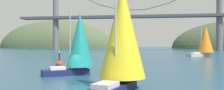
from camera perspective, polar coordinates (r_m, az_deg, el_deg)
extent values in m
plane|color=navy|center=(29.10, -10.11, -7.16)|extent=(360.00, 360.00, 0.00)
ellipsoid|color=#4C5B3D|center=(174.62, -12.40, -0.62)|extent=(78.46, 44.00, 36.85)
cylinder|color=slate|center=(132.42, -12.55, 6.90)|extent=(2.80, 2.80, 36.64)
cylinder|color=slate|center=(126.58, 23.05, 7.15)|extent=(2.80, 2.80, 36.64)
cube|color=#47474C|center=(123.17, 4.83, 6.38)|extent=(114.78, 6.00, 1.20)
cylinder|color=slate|center=(125.11, -0.37, 8.50)|extent=(11.38, 0.50, 3.34)
cylinder|color=slate|center=(123.55, 4.83, 7.93)|extent=(11.25, 0.50, 0.50)
cylinder|color=slate|center=(123.37, 10.11, 8.60)|extent=(11.38, 0.50, 3.34)
cube|color=#B7B2A8|center=(73.36, 19.04, -2.12)|extent=(6.79, 5.01, 0.82)
cube|color=beige|center=(72.57, 18.31, -1.69)|extent=(2.59, 2.32, 0.36)
cylinder|color=#B2B2B7|center=(73.72, 19.46, 1.58)|extent=(0.14, 0.14, 8.69)
cone|color=orange|center=(74.68, 20.33, 1.34)|extent=(5.73, 5.73, 7.48)
cube|color=#191E4C|center=(20.01, 0.05, -9.86)|extent=(3.47, 6.90, 0.61)
cube|color=beige|center=(18.85, -1.46, -9.01)|extent=(1.88, 2.41, 0.36)
cylinder|color=#B2B2B7|center=(20.30, 0.82, 3.52)|extent=(0.14, 0.14, 8.72)
cone|color=yellow|center=(21.65, 2.37, 3.25)|extent=(4.85, 4.85, 8.05)
cube|color=#191E4C|center=(30.73, -10.41, -6.07)|extent=(5.55, 4.38, 0.72)
cube|color=beige|center=(30.46, -12.24, -5.11)|extent=(2.17, 2.02, 0.36)
cylinder|color=#B2B2B7|center=(30.64, -9.42, 1.51)|extent=(0.14, 0.14, 7.40)
cone|color=teal|center=(30.96, -7.23, 1.27)|extent=(4.40, 4.40, 6.53)
sphere|color=red|center=(42.88, -11.79, -4.23)|extent=(1.10, 1.10, 1.10)
cylinder|color=black|center=(42.80, -11.79, -2.83)|extent=(0.20, 0.20, 1.60)
sphere|color=#F2EA99|center=(42.75, -11.80, -1.60)|extent=(0.24, 0.24, 0.24)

